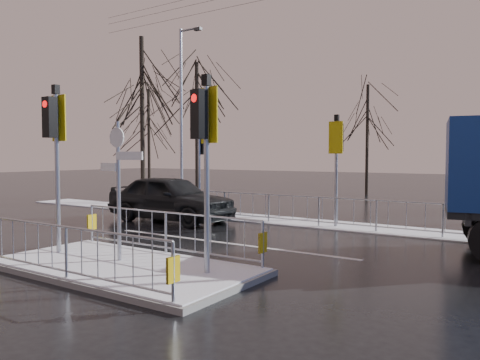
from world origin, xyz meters
The scene contains 11 objects.
ground centered at (0.00, 0.00, 0.00)m, with size 120.00×120.00×0.00m, color black.
snow_verge centered at (0.00, 8.60, 0.02)m, with size 30.00×2.00×0.04m, color white.
lane_markings centered at (0.00, -0.33, 0.00)m, with size 8.00×11.38×0.01m.
traffic_island centered at (-0.01, 0.01, 0.39)m, with size 6.00×3.04×4.15m.
far_kerb_fixtures centered at (0.29, 8.09, 1.02)m, with size 18.00×0.65×3.83m.
car_far_lane centered at (-4.25, 6.25, 0.87)m, with size 2.06×5.13×1.75m, color black.
tree_near_a centered at (-10.50, 11.00, 6.11)m, with size 4.75×4.75×8.97m.
tree_near_b centered at (-8.00, 12.50, 5.15)m, with size 4.00×4.00×7.55m.
tree_near_c centered at (-12.50, 13.50, 4.50)m, with size 3.50×3.50×6.61m.
tree_far_a centered at (-2.00, 22.00, 4.82)m, with size 3.75×3.75×7.08m.
street_lamp_left centered at (-6.43, 9.50, 4.49)m, with size 1.25×0.18×8.20m.
Camera 1 is at (7.63, -6.88, 2.47)m, focal length 35.00 mm.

